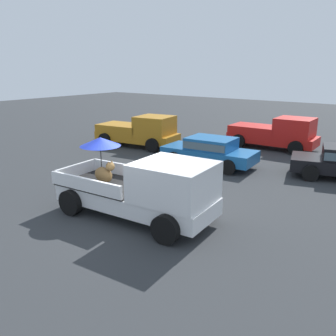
{
  "coord_description": "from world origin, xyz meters",
  "views": [
    {
      "loc": [
        6.82,
        -7.56,
        4.44
      ],
      "look_at": [
        -0.11,
        1.85,
        1.1
      ],
      "focal_mm": 37.91,
      "sensor_mm": 36.0,
      "label": 1
    }
  ],
  "objects_px": {
    "pickup_truck_far": "(140,131)",
    "pickup_truck_red": "(276,133)",
    "pickup_truck_main": "(146,188)",
    "parked_sedan_far": "(210,150)"
  },
  "relations": [
    {
      "from": "pickup_truck_main",
      "to": "pickup_truck_far",
      "type": "distance_m",
      "value": 10.28
    },
    {
      "from": "pickup_truck_main",
      "to": "pickup_truck_far",
      "type": "relative_size",
      "value": 1.03
    },
    {
      "from": "pickup_truck_main",
      "to": "parked_sedan_far",
      "type": "bearing_deg",
      "value": 99.3
    },
    {
      "from": "pickup_truck_main",
      "to": "parked_sedan_far",
      "type": "height_order",
      "value": "pickup_truck_main"
    },
    {
      "from": "pickup_truck_red",
      "to": "pickup_truck_far",
      "type": "relative_size",
      "value": 0.97
    },
    {
      "from": "pickup_truck_far",
      "to": "parked_sedan_far",
      "type": "distance_m",
      "value": 5.5
    },
    {
      "from": "pickup_truck_red",
      "to": "pickup_truck_far",
      "type": "distance_m",
      "value": 7.67
    },
    {
      "from": "pickup_truck_red",
      "to": "parked_sedan_far",
      "type": "xyz_separation_m",
      "value": [
        -1.18,
        -5.31,
        -0.13
      ]
    },
    {
      "from": "pickup_truck_far",
      "to": "pickup_truck_red",
      "type": "bearing_deg",
      "value": 23.73
    },
    {
      "from": "pickup_truck_far",
      "to": "parked_sedan_far",
      "type": "height_order",
      "value": "pickup_truck_far"
    }
  ]
}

